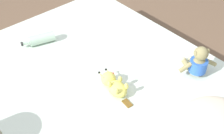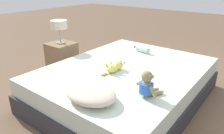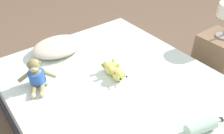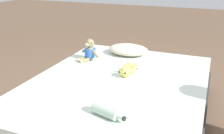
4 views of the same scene
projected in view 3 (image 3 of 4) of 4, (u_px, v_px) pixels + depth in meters
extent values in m
plane|color=brown|center=(122.00, 123.00, 2.04)|extent=(16.00, 16.00, 0.00)
cube|color=#2D2D33|center=(122.00, 114.00, 1.97)|extent=(1.57, 2.02, 0.22)
cube|color=silver|center=(123.00, 97.00, 1.85)|extent=(1.52, 1.96, 0.19)
ellipsoid|color=beige|center=(58.00, 46.00, 2.17)|extent=(0.49, 0.37, 0.12)
ellipsoid|color=#8E8456|center=(37.00, 77.00, 1.79)|extent=(0.14, 0.14, 0.15)
cylinder|color=blue|center=(37.00, 76.00, 1.78)|extent=(0.16, 0.16, 0.09)
sphere|color=#8E8456|center=(34.00, 65.00, 1.72)|extent=(0.10, 0.10, 0.10)
ellipsoid|color=#C1B789|center=(34.00, 69.00, 1.69)|extent=(0.07, 0.07, 0.04)
sphere|color=black|center=(36.00, 67.00, 1.69)|extent=(0.01, 0.01, 0.01)
sphere|color=black|center=(31.00, 68.00, 1.68)|extent=(0.01, 0.01, 0.01)
cylinder|color=#8E8456|center=(40.00, 63.00, 1.72)|extent=(0.02, 0.03, 0.03)
cylinder|color=#8E8456|center=(27.00, 65.00, 1.70)|extent=(0.02, 0.03, 0.03)
cylinder|color=#8E8456|center=(50.00, 74.00, 1.79)|extent=(0.10, 0.07, 0.08)
cylinder|color=#8E8456|center=(24.00, 77.00, 1.76)|extent=(0.10, 0.07, 0.08)
cylinder|color=#8E8456|center=(42.00, 90.00, 1.75)|extent=(0.08, 0.11, 0.04)
cylinder|color=#8E8456|center=(34.00, 91.00, 1.74)|extent=(0.08, 0.11, 0.04)
sphere|color=#C1B789|center=(42.00, 95.00, 1.71)|extent=(0.04, 0.04, 0.04)
sphere|color=#C1B789|center=(33.00, 96.00, 1.70)|extent=(0.04, 0.04, 0.04)
ellipsoid|color=#EAE066|center=(112.00, 69.00, 1.92)|extent=(0.13, 0.16, 0.08)
sphere|color=#EAE066|center=(119.00, 75.00, 1.85)|extent=(0.10, 0.10, 0.10)
cone|color=#EAE066|center=(125.00, 76.00, 1.82)|extent=(0.04, 0.06, 0.05)
sphere|color=black|center=(127.00, 77.00, 1.80)|extent=(0.02, 0.02, 0.02)
cone|color=#EAE066|center=(118.00, 78.00, 1.80)|extent=(0.04, 0.06, 0.05)
sphere|color=black|center=(120.00, 79.00, 1.78)|extent=(0.02, 0.02, 0.02)
sphere|color=red|center=(122.00, 71.00, 1.84)|extent=(0.02, 0.02, 0.02)
sphere|color=red|center=(115.00, 73.00, 1.82)|extent=(0.02, 0.02, 0.02)
ellipsoid|color=#EAE066|center=(118.00, 65.00, 1.90)|extent=(0.03, 0.03, 0.05)
ellipsoid|color=#EAE066|center=(109.00, 69.00, 1.86)|extent=(0.03, 0.03, 0.05)
ellipsoid|color=#EAE066|center=(113.00, 61.00, 1.95)|extent=(0.03, 0.03, 0.05)
ellipsoid|color=#EAE066|center=(105.00, 64.00, 1.91)|extent=(0.03, 0.03, 0.05)
cube|color=brown|center=(106.00, 66.00, 2.02)|extent=(0.05, 0.07, 0.01)
cylinder|color=#B2D1B7|center=(201.00, 127.00, 1.45)|extent=(0.21, 0.13, 0.08)
cylinder|color=#B2D1B7|center=(217.00, 121.00, 1.49)|extent=(0.06, 0.04, 0.03)
cylinder|color=black|center=(221.00, 120.00, 1.50)|extent=(0.02, 0.04, 0.03)
cube|color=#846647|center=(216.00, 56.00, 2.44)|extent=(0.36, 0.36, 0.47)
cylinder|color=gray|center=(223.00, 36.00, 2.30)|extent=(0.14, 0.14, 0.02)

